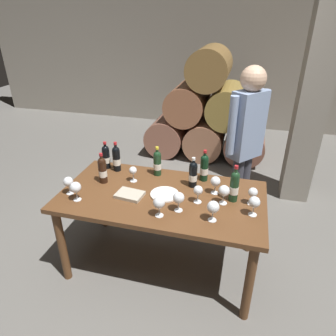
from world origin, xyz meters
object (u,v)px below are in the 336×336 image
wine_bottle_2 (204,167)px  wine_glass_5 (215,182)px  wine_glass_8 (68,182)px  wine_bottle_4 (193,174)px  wine_glass_0 (213,207)px  wine_glass_6 (133,171)px  wine_glass_3 (198,191)px  serving_plate (165,194)px  sommelier_presenting (246,138)px  tasting_notebook (130,195)px  wine_glass_9 (224,191)px  wine_bottle_0 (103,170)px  wine_bottle_1 (116,158)px  wine_glass_1 (254,203)px  wine_bottle_3 (106,157)px  wine_glass_2 (253,193)px  wine_glass_10 (159,203)px  dining_table (162,204)px  wine_glass_4 (179,198)px  wine_glass_7 (76,188)px  wine_bottle_6 (157,163)px  wine_bottle_5 (234,186)px

wine_bottle_2 → wine_glass_5: wine_bottle_2 is taller
wine_glass_5 → wine_glass_8: bearing=-164.8°
wine_bottle_4 → wine_glass_0: wine_bottle_4 is taller
wine_glass_6 → wine_glass_3: bearing=-16.8°
wine_bottle_2 → wine_glass_0: bearing=-74.9°
serving_plate → sommelier_presenting: size_ratio=0.14×
tasting_notebook → wine_glass_9: bearing=13.3°
wine_bottle_2 → serving_plate: (-0.27, -0.34, -0.12)m
wine_bottle_0 → wine_glass_3: wine_bottle_0 is taller
wine_bottle_1 → wine_glass_1: (1.27, -0.41, -0.01)m
wine_glass_8 → sommelier_presenting: (1.38, 0.93, 0.17)m
wine_glass_8 → wine_bottle_3: bearing=79.7°
serving_plate → wine_glass_2: bearing=4.1°
wine_glass_10 → wine_glass_9: bearing=32.9°
wine_bottle_4 → dining_table: bearing=-137.4°
wine_bottle_3 → wine_glass_4: size_ratio=1.68×
dining_table → wine_bottle_0: 0.60m
wine_glass_9 → wine_glass_6: bearing=169.4°
wine_glass_3 → wine_glass_10: (-0.25, -0.25, 0.01)m
wine_glass_10 → serving_plate: bearing=97.7°
wine_glass_7 → wine_glass_8: 0.13m
wine_bottle_4 → wine_glass_6: (-0.53, -0.05, -0.02)m
wine_glass_0 → wine_bottle_2: bearing=105.1°
wine_bottle_3 → wine_bottle_6: 0.52m
wine_glass_10 → serving_plate: (-0.04, 0.29, -0.11)m
wine_bottle_2 → wine_glass_4: 0.54m
wine_bottle_6 → wine_glass_10: wine_bottle_6 is taller
wine_bottle_4 → wine_bottle_0: bearing=-170.1°
dining_table → wine_glass_0: wine_glass_0 is taller
dining_table → tasting_notebook: (-0.25, -0.09, 0.11)m
wine_bottle_4 → sommelier_presenting: (0.40, 0.55, 0.16)m
wine_bottle_0 → wine_glass_7: 0.33m
dining_table → wine_glass_10: size_ratio=10.34×
wine_glass_5 → wine_glass_7: wine_glass_7 is taller
wine_bottle_5 → wine_glass_10: 0.63m
wine_glass_4 → wine_glass_10: wine_glass_10 is taller
wine_bottle_1 → wine_glass_4: size_ratio=1.81×
wine_bottle_3 → wine_glass_5: 1.10m
wine_bottle_2 → wine_glass_0: (0.16, -0.58, -0.01)m
dining_table → wine_bottle_0: wine_bottle_0 is taller
wine_bottle_1 → wine_bottle_3: (-0.12, 0.03, -0.01)m
wine_bottle_4 → wine_glass_9: 0.35m
wine_bottle_3 → wine_glass_1: bearing=-17.3°
wine_bottle_4 → wine_glass_2: wine_bottle_4 is taller
wine_bottle_0 → wine_glass_10: wine_bottle_0 is taller
wine_bottle_6 → wine_glass_6: bearing=-134.6°
wine_bottle_3 → wine_bottle_2: bearing=0.2°
wine_bottle_3 → tasting_notebook: bearing=-46.6°
wine_bottle_3 → wine_bottle_5: (1.23, -0.27, 0.02)m
wine_glass_5 → wine_bottle_4: bearing=161.4°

